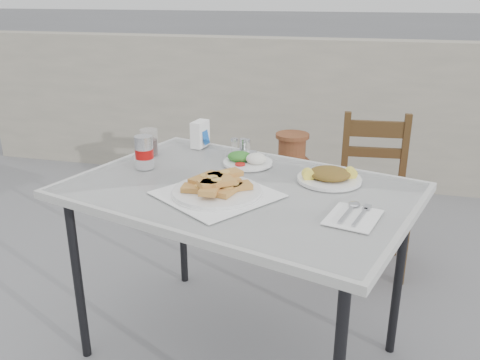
% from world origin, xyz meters
% --- Properties ---
extents(cafe_table, '(1.56, 1.27, 0.83)m').
position_xyz_m(cafe_table, '(0.04, 0.10, 0.77)').
color(cafe_table, black).
rests_on(cafe_table, ground).
extents(pide_plate, '(0.54, 0.54, 0.08)m').
position_xyz_m(pide_plate, '(-0.02, -0.01, 0.86)').
color(pide_plate, white).
rests_on(pide_plate, cafe_table).
extents(salad_rice_plate, '(0.22, 0.22, 0.06)m').
position_xyz_m(salad_rice_plate, '(0.01, 0.38, 0.85)').
color(salad_rice_plate, silver).
rests_on(salad_rice_plate, cafe_table).
extents(salad_chopped_plate, '(0.27, 0.27, 0.06)m').
position_xyz_m(salad_chopped_plate, '(0.39, 0.25, 0.85)').
color(salad_chopped_plate, silver).
rests_on(salad_chopped_plate, cafe_table).
extents(soda_can, '(0.08, 0.08, 0.15)m').
position_xyz_m(soda_can, '(-0.42, 0.21, 0.90)').
color(soda_can, '#BDBDC1').
rests_on(soda_can, cafe_table).
extents(cola_glass, '(0.09, 0.09, 0.12)m').
position_xyz_m(cola_glass, '(-0.48, 0.40, 0.88)').
color(cola_glass, white).
rests_on(cola_glass, cafe_table).
extents(napkin_holder, '(0.08, 0.12, 0.13)m').
position_xyz_m(napkin_holder, '(-0.28, 0.58, 0.89)').
color(napkin_holder, white).
rests_on(napkin_holder, cafe_table).
extents(condiment_caddy, '(0.13, 0.11, 0.09)m').
position_xyz_m(condiment_caddy, '(-0.05, 0.49, 0.85)').
color(condiment_caddy, '#B1B2B8').
rests_on(condiment_caddy, cafe_table).
extents(cutlery_napkin, '(0.21, 0.25, 0.02)m').
position_xyz_m(cutlery_napkin, '(0.50, -0.08, 0.83)').
color(cutlery_napkin, white).
rests_on(cutlery_napkin, cafe_table).
extents(chair, '(0.43, 0.43, 0.90)m').
position_xyz_m(chair, '(0.59, 1.10, 0.47)').
color(chair, '#3B2610').
rests_on(chair, ground).
extents(terracotta_urn, '(0.41, 0.41, 0.72)m').
position_xyz_m(terracotta_urn, '(0.07, 1.32, 0.33)').
color(terracotta_urn, brown).
rests_on(terracotta_urn, ground).
extents(back_wall, '(6.00, 0.25, 1.20)m').
position_xyz_m(back_wall, '(0.00, 2.50, 0.60)').
color(back_wall, '#A29A87').
rests_on(back_wall, ground).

